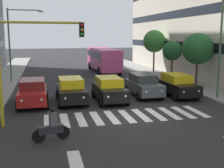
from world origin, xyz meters
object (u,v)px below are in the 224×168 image
bus_behind_traffic (103,57)px  street_tree_3 (154,41)px  street_tree_2 (172,51)px  car_0 (177,85)px  car_3 (71,90)px  car_1 (143,85)px  street_lamp_left (216,31)px  car_2 (109,89)px  street_lamp_right (15,37)px  car_4 (33,92)px  traffic_light_gantry (25,55)px  street_tree_1 (198,49)px  motorcycle_with_rider (52,127)px

bus_behind_traffic → street_tree_3: (-6.06, 2.29, 2.07)m
bus_behind_traffic → street_tree_3: size_ratio=2.03×
street_tree_3 → street_tree_2: bearing=88.9°
car_0 → car_3: 8.16m
car_1 → street_tree_3: street_tree_3 is taller
street_lamp_left → car_2: bearing=-9.5°
car_0 → street_lamp_right: street_lamp_right is taller
car_4 → car_3: bearing=-178.8°
street_lamp_right → street_tree_3: size_ratio=1.36×
traffic_light_gantry → street_lamp_left: (-12.91, -3.16, 1.25)m
car_1 → street_tree_1: street_tree_1 is taller
motorcycle_with_rider → street_tree_3: street_tree_3 is taller
car_0 → motorcycle_with_rider: (9.71, 7.41, -0.24)m
street_tree_1 → car_4: bearing=13.9°
street_lamp_left → street_tree_1: (-1.48, -4.93, -1.49)m
car_0 → bus_behind_traffic: (2.51, -16.07, 0.97)m
car_3 → bus_behind_traffic: bearing=-109.2°
car_3 → motorcycle_with_rider: car_3 is taller
car_3 → street_tree_1: size_ratio=0.94×
car_4 → street_tree_1: 14.91m
car_3 → street_tree_1: bearing=-163.5°
car_2 → street_tree_3: size_ratio=0.86×
car_0 → street_tree_2: (-3.44, -8.30, 2.13)m
car_2 → street_tree_3: (-9.02, -14.18, 3.04)m
car_0 → motorcycle_with_rider: car_0 is taller
street_tree_2 → street_lamp_left: bearing=82.0°
traffic_light_gantry → street_tree_2: (-14.31, -13.12, -0.69)m
car_0 → car_2: bearing=4.2°
car_0 → street_tree_3: bearing=-104.4°
car_0 → traffic_light_gantry: bearing=23.9°
traffic_light_gantry → street_tree_2: 19.42m
car_4 → street_tree_3: street_tree_3 is taller
car_2 → car_3: 2.70m
car_4 → street_lamp_left: (-12.78, 1.42, 4.07)m
car_3 → bus_behind_traffic: (-5.65, -16.25, 0.97)m
car_4 → motorcycle_with_rider: car_4 is taller
car_3 → street_lamp_left: street_lamp_left is taller
car_2 → car_3: size_ratio=1.00×
street_lamp_left → motorcycle_with_rider: bearing=26.1°
bus_behind_traffic → street_tree_3: street_tree_3 is taller
car_4 → street_tree_1: size_ratio=0.94×
car_2 → traffic_light_gantry: bearing=39.3°
bus_behind_traffic → street_lamp_left: street_lamp_left is taller
street_tree_1 → street_tree_3: street_tree_3 is taller
motorcycle_with_rider → traffic_light_gantry: 4.17m
street_tree_1 → motorcycle_with_rider: bearing=38.9°
street_lamp_right → street_tree_1: (-16.05, 6.26, -1.07)m
bus_behind_traffic → car_4: bearing=63.2°
street_tree_2 → car_1: bearing=52.1°
traffic_light_gantry → street_tree_3: 23.53m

